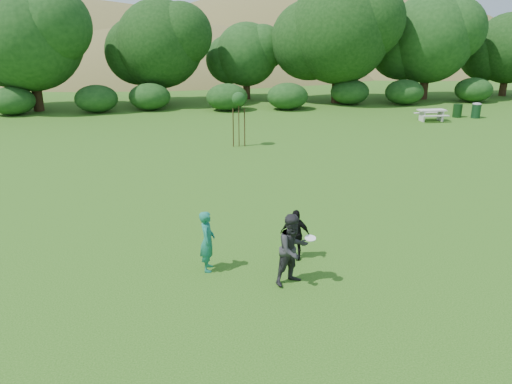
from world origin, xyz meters
TOP-DOWN VIEW (x-y plane):
  - ground at (0.00, 0.00)m, footprint 120.00×120.00m
  - player_teal at (-1.67, 0.06)m, footprint 0.46×0.64m
  - player_grey at (0.38, -0.93)m, footprint 1.11×1.02m
  - player_black at (0.73, 0.42)m, footprint 0.90×0.68m
  - trash_can_near at (16.41, 20.38)m, footprint 0.60×0.60m
  - frisbee at (0.77, -1.09)m, footprint 0.27×0.27m
  - sapling at (0.56, 13.80)m, footprint 0.70×0.70m
  - picnic_table at (13.97, 19.28)m, footprint 1.80×1.48m
  - trash_can_lidded at (17.53, 19.93)m, footprint 0.60×0.60m
  - hillside at (-0.56, 68.45)m, footprint 150.00×72.00m
  - tree_row at (3.23, 28.68)m, footprint 53.92×10.38m

SIDE VIEW (x-z plane):
  - hillside at x=-0.56m, z-range -37.97..14.03m
  - ground at x=0.00m, z-range 0.00..0.00m
  - trash_can_near at x=16.41m, z-range 0.00..0.90m
  - picnic_table at x=13.97m, z-range 0.14..0.90m
  - trash_can_lidded at x=17.53m, z-range 0.02..1.07m
  - player_black at x=0.73m, z-range 0.00..1.43m
  - player_teal at x=-1.67m, z-range 0.00..1.64m
  - player_grey at x=0.38m, z-range 0.00..1.83m
  - frisbee at x=0.77m, z-range 1.23..1.30m
  - sapling at x=0.56m, z-range 0.99..3.84m
  - tree_row at x=3.23m, z-range 0.06..9.69m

